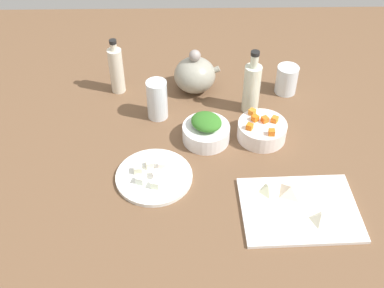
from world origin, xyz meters
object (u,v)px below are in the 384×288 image
object	(u,v)px
bottle_0	(252,87)
bottle_1	(116,70)
teapot	(195,75)
drinking_glass_1	(157,100)
bowl_greens	(206,133)
cutting_board	(299,209)
plate_tofu	(154,177)
drinking_glass_0	(287,80)
bowl_carrots	(262,131)

from	to	relation	value
bottle_0	bottle_1	bearing A→B (deg)	165.63
teapot	bottle_0	world-z (taller)	bottle_0
drinking_glass_1	bottle_0	bearing A→B (deg)	5.49
bowl_greens	bottle_0	bearing A→B (deg)	44.33
cutting_board	bottle_1	distance (cm)	76.95
teapot	bowl_greens	bearing A→B (deg)	-83.76
plate_tofu	bottle_0	xyz separation A→B (cm)	(30.55, 30.95, 8.51)
drinking_glass_0	drinking_glass_1	distance (cm)	45.72
bowl_greens	drinking_glass_0	bearing A→B (deg)	40.66
drinking_glass_0	cutting_board	bearing A→B (deg)	-95.16
bowl_carrots	bottle_1	distance (cm)	53.63
bottle_1	bowl_carrots	bearing A→B (deg)	-28.58
bottle_1	bowl_greens	bearing A→B (deg)	-41.64
cutting_board	bottle_1	size ratio (longest dim) A/B	1.55
plate_tofu	bottle_1	distance (cm)	45.39
drinking_glass_0	bowl_greens	bearing A→B (deg)	-139.34
bowl_carrots	bowl_greens	bearing A→B (deg)	-177.52
bowl_carrots	drinking_glass_1	size ratio (longest dim) A/B	1.13
cutting_board	bowl_carrots	xyz separation A→B (cm)	(-6.51, 29.38, 2.25)
cutting_board	bowl_greens	xyz separation A→B (cm)	(-23.80, 28.64, 2.15)
bottle_0	bowl_greens	bearing A→B (deg)	-135.67
plate_tofu	bottle_1	world-z (taller)	bottle_1
bowl_carrots	teapot	size ratio (longest dim) A/B	0.95
teapot	drinking_glass_0	xyz separation A→B (cm)	(31.48, -1.67, -1.33)
cutting_board	bowl_greens	bearing A→B (deg)	129.73
bowl_greens	bottle_1	size ratio (longest dim) A/B	0.73
bottle_1	drinking_glass_1	distance (cm)	20.32
bowl_greens	bottle_0	world-z (taller)	bottle_0
plate_tofu	drinking_glass_1	xyz separation A→B (cm)	(0.13, 28.03, 6.08)
drinking_glass_1	bowl_greens	bearing A→B (deg)	-37.86
teapot	drinking_glass_0	distance (cm)	31.55
drinking_glass_1	drinking_glass_0	bearing A→B (deg)	16.13
cutting_board	bottle_0	world-z (taller)	bottle_0
bowl_greens	teapot	distance (cm)	26.65
bottle_0	cutting_board	bearing A→B (deg)	-78.73
cutting_board	bowl_greens	distance (cm)	37.30
cutting_board	bowl_greens	world-z (taller)	bowl_greens
teapot	drinking_glass_0	world-z (taller)	teapot
plate_tofu	bowl_greens	distance (cm)	22.41
teapot	bottle_1	xyz separation A→B (cm)	(-26.65, 0.00, 2.29)
bottle_0	bottle_1	distance (cm)	46.12
cutting_board	plate_tofu	world-z (taller)	plate_tofu
drinking_glass_0	plate_tofu	bearing A→B (deg)	-137.22
bowl_greens	drinking_glass_1	bearing A→B (deg)	142.14
plate_tofu	bowl_carrots	xyz separation A→B (cm)	(32.70, 16.90, 2.15)
teapot	drinking_glass_0	bearing A→B (deg)	-3.03
bottle_1	plate_tofu	bearing A→B (deg)	-71.58
bottle_1	drinking_glass_1	world-z (taller)	bottle_1
cutting_board	plate_tofu	size ratio (longest dim) A/B	1.41
bowl_greens	teapot	size ratio (longest dim) A/B	0.92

